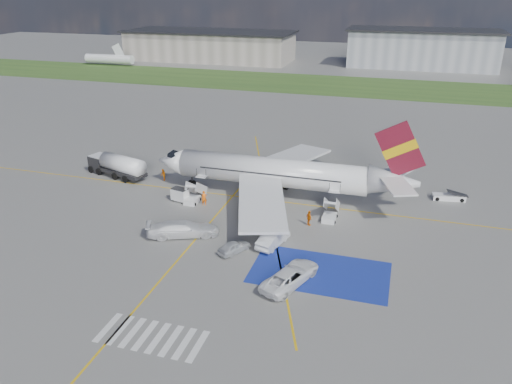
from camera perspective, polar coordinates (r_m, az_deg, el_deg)
ground at (r=57.58m, az=-1.87°, el=-5.60°), size 400.00×400.00×0.00m
grass_strip at (r=146.36m, az=10.25°, el=11.86°), size 400.00×30.00×0.01m
taxiway_line_main at (r=67.87m, az=1.34°, el=-0.93°), size 120.00×0.20×0.01m
taxiway_line_cross at (r=51.46m, az=-10.85°, el=-9.85°), size 0.20×60.00×0.01m
taxiway_line_diag at (r=67.87m, az=1.34°, el=-0.93°), size 20.71×56.45×0.01m
staging_box at (r=52.18m, az=7.31°, el=-9.09°), size 14.00×8.00×0.01m
crosswalk at (r=44.50m, az=-11.84°, el=-15.87°), size 9.00×4.00×0.01m
terminal_west at (r=192.91m, az=-5.30°, el=16.27°), size 60.00×22.00×10.00m
terminal_centre at (r=184.11m, az=18.43°, el=15.23°), size 48.00×18.00×12.00m
airliner at (r=68.02m, az=3.04°, el=2.19°), size 36.81×32.95×11.92m
airstairs_fwd at (r=67.75m, az=-7.18°, el=-0.59°), size 1.90×5.20×3.60m
airstairs_aft at (r=63.06m, az=8.45°, el=-2.54°), size 1.90×5.20×3.60m
fuel_tanker at (r=78.51m, az=-15.57°, el=2.75°), size 10.53×5.52×3.49m
gpu_cart at (r=68.08m, az=-8.68°, el=-0.37°), size 2.47×1.87×1.84m
belt_loader at (r=72.82m, az=21.19°, el=-0.56°), size 4.73×2.27×1.37m
car_silver_a at (r=55.02m, az=-2.50°, el=-6.27°), size 3.30×4.22×1.35m
car_silver_b at (r=56.28m, az=1.95°, el=-5.34°), size 3.01×5.42×1.69m
van_white_a at (r=49.69m, az=3.96°, el=-9.26°), size 4.58×6.39×2.18m
van_white_b at (r=58.68m, az=-8.38°, el=-3.92°), size 6.72×4.73×2.44m
crew_fwd at (r=66.34m, az=-5.94°, el=-0.71°), size 0.86×0.76×1.98m
crew_nose at (r=75.42m, az=-10.57°, el=1.94°), size 1.03×1.11×1.82m
crew_aft at (r=60.97m, az=6.08°, el=-2.98°), size 1.10×1.16×1.93m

